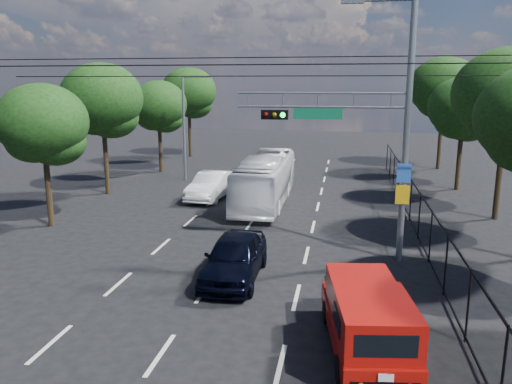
% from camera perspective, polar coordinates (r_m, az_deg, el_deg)
% --- Properties ---
extents(ground, '(120.00, 120.00, 0.00)m').
position_cam_1_polar(ground, '(13.25, -10.88, -17.79)').
color(ground, black).
rests_on(ground, ground).
extents(lane_markings, '(6.12, 38.00, 0.01)m').
position_cam_1_polar(lane_markings, '(25.88, 0.18, -2.43)').
color(lane_markings, beige).
rests_on(lane_markings, ground).
extents(signal_mast, '(6.43, 0.39, 9.50)m').
position_cam_1_polar(signal_mast, '(18.71, 13.18, 7.85)').
color(signal_mast, slate).
rests_on(signal_mast, ground).
extents(streetlight_left, '(2.09, 0.22, 7.08)m').
position_cam_1_polar(streetlight_left, '(34.44, -7.98, 7.80)').
color(streetlight_left, slate).
rests_on(streetlight_left, ground).
extents(utility_wires, '(22.00, 5.04, 0.74)m').
position_cam_1_polar(utility_wires, '(19.96, -2.45, 14.14)').
color(utility_wires, black).
rests_on(utility_wires, ground).
extents(fence_right, '(0.06, 34.03, 2.00)m').
position_cam_1_polar(fence_right, '(23.72, 17.79, -1.85)').
color(fence_right, black).
rests_on(fence_right, ground).
extents(tree_right_c, '(5.10, 5.10, 8.29)m').
position_cam_1_polar(tree_right_c, '(26.75, 26.77, 9.18)').
color(tree_right_c, black).
rests_on(tree_right_c, ground).
extents(tree_right_d, '(4.32, 4.32, 7.02)m').
position_cam_1_polar(tree_right_d, '(33.48, 22.62, 8.42)').
color(tree_right_d, black).
rests_on(tree_right_d, ground).
extents(tree_right_e, '(5.28, 5.28, 8.58)m').
position_cam_1_polar(tree_right_e, '(41.32, 20.68, 10.65)').
color(tree_right_e, black).
rests_on(tree_right_e, ground).
extents(tree_left_b, '(4.08, 4.08, 6.63)m').
position_cam_1_polar(tree_left_b, '(24.77, -23.10, 6.69)').
color(tree_left_b, black).
rests_on(tree_left_b, ground).
extents(tree_left_c, '(4.80, 4.80, 7.80)m').
position_cam_1_polar(tree_left_c, '(31.08, -17.10, 9.58)').
color(tree_left_c, black).
rests_on(tree_left_c, ground).
extents(tree_left_d, '(4.20, 4.20, 6.83)m').
position_cam_1_polar(tree_left_d, '(38.26, -11.01, 9.30)').
color(tree_left_d, black).
rests_on(tree_left_d, ground).
extents(tree_left_e, '(4.92, 4.92, 7.99)m').
position_cam_1_polar(tree_left_e, '(45.84, -7.66, 10.90)').
color(tree_left_e, black).
rests_on(tree_left_e, ground).
extents(red_pickup, '(2.38, 4.96, 1.78)m').
position_cam_1_polar(red_pickup, '(13.01, 12.51, -13.74)').
color(red_pickup, black).
rests_on(red_pickup, ground).
extents(navy_hatchback, '(1.86, 4.55, 1.55)m').
position_cam_1_polar(navy_hatchback, '(17.25, -2.48, -7.43)').
color(navy_hatchback, black).
rests_on(navy_hatchback, ground).
extents(white_bus, '(2.31, 9.66, 2.69)m').
position_cam_1_polar(white_bus, '(27.72, 1.09, 1.40)').
color(white_bus, white).
rests_on(white_bus, ground).
extents(white_van, '(2.06, 4.81, 1.54)m').
position_cam_1_polar(white_van, '(29.12, -5.13, 0.74)').
color(white_van, white).
rests_on(white_van, ground).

